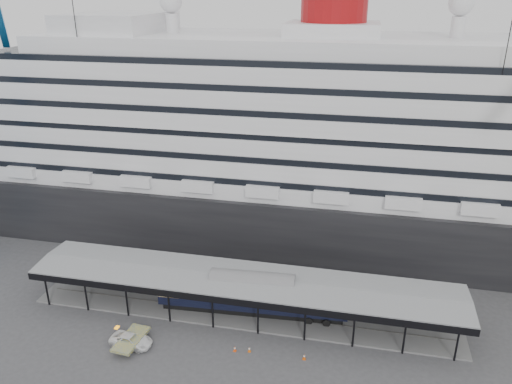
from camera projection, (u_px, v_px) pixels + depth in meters
ground at (234, 335)px, 61.63m from camera, size 200.00×200.00×0.00m
cruise_ship at (280, 125)px, 83.58m from camera, size 130.00×30.00×43.90m
platform_canopy at (243, 296)px, 65.25m from camera, size 56.00×9.18×5.30m
port_truck at (131, 340)px, 59.54m from camera, size 5.34×2.83×1.43m
pullman_carriage at (252, 293)px, 64.79m from camera, size 24.80×4.60×24.21m
traffic_cone_left at (235, 349)px, 58.72m from camera, size 0.40×0.40×0.70m
traffic_cone_mid at (249, 349)px, 58.64m from camera, size 0.35×0.35×0.68m
traffic_cone_right at (304, 357)px, 57.42m from camera, size 0.40×0.40×0.73m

